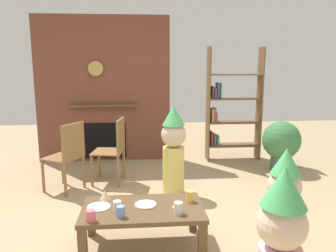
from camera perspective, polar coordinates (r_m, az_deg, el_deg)
ground_plane at (r=3.50m, az=-1.97°, el=-17.33°), size 12.00×12.00×0.00m
brick_fireplace_feature at (r=5.73m, az=-10.87°, el=6.01°), size 2.20×0.28×2.40m
bookshelf at (r=5.74m, az=10.37°, el=2.85°), size 0.90×0.28×1.90m
coffee_table at (r=3.10m, az=-4.29°, el=-14.61°), size 1.08×0.60×0.38m
paper_cup_near_left at (r=3.00m, az=-8.62°, el=-13.36°), size 0.07×0.07×0.10m
paper_cup_near_right at (r=2.88m, az=-13.02°, el=-14.64°), size 0.08×0.08×0.10m
paper_cup_center at (r=2.90m, az=-8.06°, el=-14.20°), size 0.07×0.07×0.09m
paper_cup_far_left at (r=2.93m, az=1.76°, el=-13.77°), size 0.08×0.08×0.10m
paper_cup_far_right at (r=3.17m, az=3.77°, el=-11.83°), size 0.07×0.07×0.10m
paper_plate_front at (r=3.12m, az=-11.67°, el=-13.33°), size 0.21×0.21×0.01m
paper_plate_rear at (r=3.11m, az=-3.84°, el=-13.17°), size 0.19×0.19×0.01m
birthday_cake_slice at (r=3.27m, az=-10.64°, el=-11.42°), size 0.10×0.10×0.09m
table_fork at (r=3.11m, az=1.18°, el=-13.22°), size 0.07×0.15×0.01m
child_with_cone_hat at (r=2.22m, az=18.54°, el=-19.14°), size 0.30×0.30×1.07m
child_in_pink at (r=2.97m, az=19.04°, el=-12.23°), size 0.27×0.27×0.98m
child_by_the_chairs at (r=4.21m, az=0.94°, el=-3.67°), size 0.31×0.31×1.14m
dining_chair_left at (r=4.48m, az=-16.61°, el=-4.42°), size 0.55×0.55×0.90m
dining_chair_middle at (r=4.66m, az=-9.11°, el=-3.52°), size 0.46×0.46×0.90m
potted_plant_tall at (r=5.43m, az=18.69°, el=-2.61°), size 0.58×0.58×0.77m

